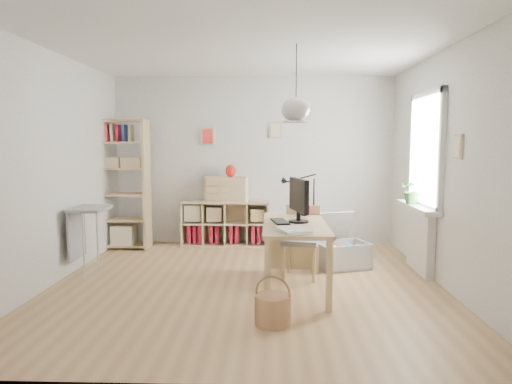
{
  "coord_description": "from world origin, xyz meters",
  "views": [
    {
      "loc": [
        0.28,
        -5.18,
        1.63
      ],
      "look_at": [
        0.1,
        0.3,
        1.05
      ],
      "focal_mm": 32.0,
      "sensor_mm": 36.0,
      "label": 1
    }
  ],
  "objects_px": {
    "drawer_chest": "(226,189)",
    "storage_chest": "(340,250)",
    "tall_bookshelf": "(122,179)",
    "desk": "(295,231)",
    "chair": "(301,237)",
    "monitor": "(299,198)",
    "cube_shelf": "(224,226)"
  },
  "relations": [
    {
      "from": "drawer_chest",
      "to": "storage_chest",
      "type": "bearing_deg",
      "value": -30.64
    },
    {
      "from": "tall_bookshelf",
      "to": "drawer_chest",
      "type": "distance_m",
      "value": 1.63
    },
    {
      "from": "desk",
      "to": "chair",
      "type": "distance_m",
      "value": 0.53
    },
    {
      "from": "storage_chest",
      "to": "drawer_chest",
      "type": "distance_m",
      "value": 2.16
    },
    {
      "from": "tall_bookshelf",
      "to": "storage_chest",
      "type": "bearing_deg",
      "value": -16.98
    },
    {
      "from": "chair",
      "to": "drawer_chest",
      "type": "distance_m",
      "value": 2.06
    },
    {
      "from": "storage_chest",
      "to": "monitor",
      "type": "bearing_deg",
      "value": -142.13
    },
    {
      "from": "monitor",
      "to": "drawer_chest",
      "type": "distance_m",
      "value": 2.38
    },
    {
      "from": "desk",
      "to": "storage_chest",
      "type": "xyz_separation_m",
      "value": [
        0.66,
        0.96,
        -0.43
      ]
    },
    {
      "from": "tall_bookshelf",
      "to": "storage_chest",
      "type": "height_order",
      "value": "tall_bookshelf"
    },
    {
      "from": "cube_shelf",
      "to": "storage_chest",
      "type": "bearing_deg",
      "value": -37.12
    },
    {
      "from": "desk",
      "to": "cube_shelf",
      "type": "distance_m",
      "value": 2.48
    },
    {
      "from": "storage_chest",
      "to": "desk",
      "type": "bearing_deg",
      "value": -142.52
    },
    {
      "from": "cube_shelf",
      "to": "drawer_chest",
      "type": "distance_m",
      "value": 0.62
    },
    {
      "from": "cube_shelf",
      "to": "drawer_chest",
      "type": "bearing_deg",
      "value": -47.43
    },
    {
      "from": "tall_bookshelf",
      "to": "cube_shelf",
      "type": "bearing_deg",
      "value": 10.19
    },
    {
      "from": "tall_bookshelf",
      "to": "monitor",
      "type": "height_order",
      "value": "tall_bookshelf"
    },
    {
      "from": "cube_shelf",
      "to": "drawer_chest",
      "type": "relative_size",
      "value": 2.07
    },
    {
      "from": "storage_chest",
      "to": "monitor",
      "type": "height_order",
      "value": "monitor"
    },
    {
      "from": "chair",
      "to": "storage_chest",
      "type": "distance_m",
      "value": 0.77
    },
    {
      "from": "tall_bookshelf",
      "to": "drawer_chest",
      "type": "bearing_deg",
      "value": 8.52
    },
    {
      "from": "tall_bookshelf",
      "to": "monitor",
      "type": "distance_m",
      "value": 3.24
    },
    {
      "from": "cube_shelf",
      "to": "tall_bookshelf",
      "type": "relative_size",
      "value": 0.7
    },
    {
      "from": "desk",
      "to": "drawer_chest",
      "type": "bearing_deg",
      "value": 114.2
    },
    {
      "from": "storage_chest",
      "to": "monitor",
      "type": "distance_m",
      "value": 1.36
    },
    {
      "from": "monitor",
      "to": "cube_shelf",
      "type": "bearing_deg",
      "value": 101.99
    },
    {
      "from": "cube_shelf",
      "to": "tall_bookshelf",
      "type": "height_order",
      "value": "tall_bookshelf"
    },
    {
      "from": "cube_shelf",
      "to": "tall_bookshelf",
      "type": "bearing_deg",
      "value": -169.81
    },
    {
      "from": "chair",
      "to": "monitor",
      "type": "xyz_separation_m",
      "value": [
        -0.06,
        -0.44,
        0.53
      ]
    },
    {
      "from": "cube_shelf",
      "to": "storage_chest",
      "type": "height_order",
      "value": "cube_shelf"
    },
    {
      "from": "monitor",
      "to": "drawer_chest",
      "type": "xyz_separation_m",
      "value": [
        -1.03,
        2.14,
        -0.11
      ]
    },
    {
      "from": "storage_chest",
      "to": "chair",
      "type": "bearing_deg",
      "value": -157.9
    }
  ]
}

